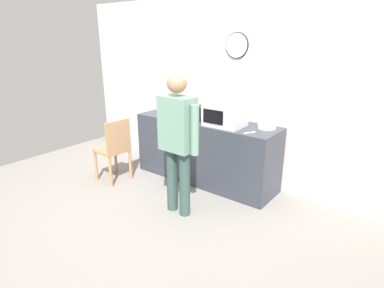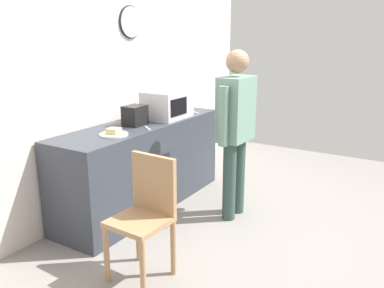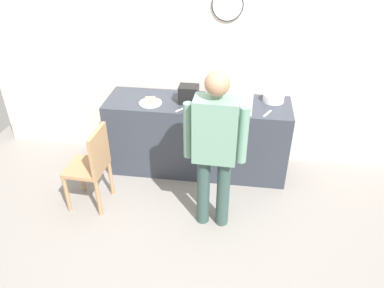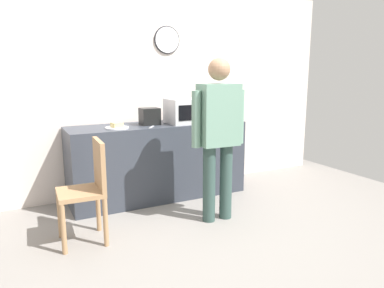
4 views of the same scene
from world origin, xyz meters
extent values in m
plane|color=gray|center=(0.00, 0.00, 0.00)|extent=(6.00, 6.00, 0.00)
cube|color=silver|center=(0.00, 1.60, 1.30)|extent=(5.40, 0.10, 2.60)
cylinder|color=white|center=(0.25, 1.54, 1.93)|extent=(0.32, 0.03, 0.32)
cylinder|color=black|center=(0.25, 1.54, 1.93)|extent=(0.34, 0.02, 0.34)
cube|color=#333842|center=(-0.02, 1.22, 0.46)|extent=(2.14, 0.62, 0.91)
cube|color=silver|center=(0.35, 1.14, 1.06)|extent=(0.50, 0.38, 0.30)
cube|color=black|center=(0.29, 0.95, 1.06)|extent=(0.30, 0.01, 0.18)
cylinder|color=white|center=(-0.55, 1.11, 0.92)|extent=(0.26, 0.26, 0.01)
cube|color=#CFBA76|center=(-0.55, 1.11, 0.95)|extent=(0.13, 0.13, 0.05)
cylinder|color=white|center=(0.84, 1.37, 0.96)|extent=(0.24, 0.24, 0.09)
cube|color=black|center=(-0.12, 1.21, 1.01)|extent=(0.22, 0.18, 0.20)
cube|color=silver|center=(0.77, 1.04, 0.92)|extent=(0.10, 0.16, 0.01)
cube|color=silver|center=(-0.18, 1.01, 0.92)|extent=(0.12, 0.15, 0.01)
cylinder|color=#324B45|center=(0.36, 0.27, 0.40)|extent=(0.13, 0.13, 0.80)
cylinder|color=#324B45|center=(0.16, 0.28, 0.40)|extent=(0.13, 0.13, 0.80)
cube|color=gray|center=(0.26, 0.27, 1.11)|extent=(0.41, 0.25, 0.62)
cylinder|color=gray|center=(0.51, 0.27, 1.08)|extent=(0.09, 0.09, 0.56)
cylinder|color=gray|center=(0.01, 0.28, 1.08)|extent=(0.09, 0.09, 0.56)
sphere|color=#A37A5B|center=(0.26, 0.27, 1.56)|extent=(0.22, 0.22, 0.22)
cylinder|color=#A87F56|center=(-1.28, 0.58, 0.23)|extent=(0.04, 0.04, 0.45)
cylinder|color=#A87F56|center=(-1.29, 0.23, 0.23)|extent=(0.04, 0.04, 0.45)
cylinder|color=#A87F56|center=(-0.92, 0.56, 0.23)|extent=(0.04, 0.04, 0.45)
cylinder|color=#A87F56|center=(-0.94, 0.21, 0.23)|extent=(0.04, 0.04, 0.45)
cube|color=#A87F56|center=(-1.11, 0.40, 0.47)|extent=(0.42, 0.42, 0.04)
cube|color=#A87F56|center=(-0.93, 0.39, 0.71)|extent=(0.06, 0.40, 0.45)
camera|label=1|loc=(2.46, -2.33, 2.02)|focal=29.49mm
camera|label=2|loc=(-3.22, -1.35, 1.82)|focal=37.66mm
camera|label=3|loc=(0.45, -2.63, 2.80)|focal=34.92mm
camera|label=4|loc=(-1.64, -2.84, 1.54)|focal=34.06mm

